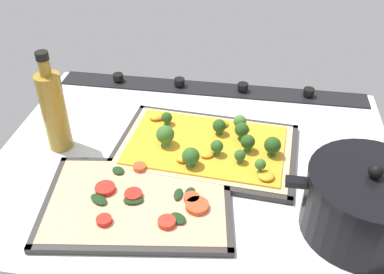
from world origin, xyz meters
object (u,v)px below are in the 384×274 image
object	(u,v)px
cooking_pot	(365,203)
baking_tray_back	(138,203)
oil_bottle	(54,110)
veggie_pizza_back	(139,200)
broccoli_pizza	(209,145)
baking_tray_front	(206,150)

from	to	relation	value
cooking_pot	baking_tray_back	bearing A→B (deg)	0.46
baking_tray_back	oil_bottle	xyz separation A→B (cm)	(21.60, -15.05, 9.26)
baking_tray_back	veggie_pizza_back	bearing A→B (deg)	177.43
broccoli_pizza	cooking_pot	xyz separation A→B (cm)	(-29.32, 17.84, 4.30)
baking_tray_front	veggie_pizza_back	xyz separation A→B (cm)	(10.42, 18.38, 0.71)
baking_tray_back	oil_bottle	bearing A→B (deg)	-34.87
baking_tray_front	cooking_pot	world-z (taller)	cooking_pot
baking_tray_front	oil_bottle	world-z (taller)	oil_bottle
veggie_pizza_back	cooking_pot	world-z (taller)	cooking_pot
broccoli_pizza	cooking_pot	world-z (taller)	cooking_pot
cooking_pot	oil_bottle	xyz separation A→B (cm)	(62.24, -14.73, 3.43)
broccoli_pizza	baking_tray_back	xyz separation A→B (cm)	(11.32, 18.16, -1.54)
baking_tray_back	cooking_pot	size ratio (longest dim) A/B	1.37
veggie_pizza_back	cooking_pot	bearing A→B (deg)	-179.52
baking_tray_front	broccoli_pizza	size ratio (longest dim) A/B	1.07
baking_tray_front	oil_bottle	size ratio (longest dim) A/B	1.77
baking_tray_front	veggie_pizza_back	world-z (taller)	veggie_pizza_back
oil_bottle	baking_tray_front	bearing A→B (deg)	-174.15
baking_tray_front	baking_tray_back	bearing A→B (deg)	59.65
broccoli_pizza	veggie_pizza_back	distance (cm)	21.26
baking_tray_front	cooking_pot	xyz separation A→B (cm)	(-29.88, 18.04, 5.84)
baking_tray_front	broccoli_pizza	xyz separation A→B (cm)	(-0.56, 0.20, 1.54)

